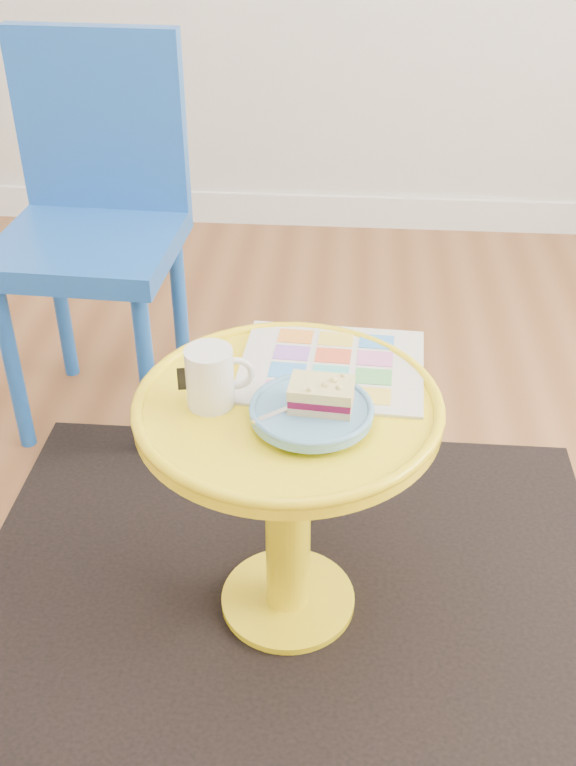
# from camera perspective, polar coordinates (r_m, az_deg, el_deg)

# --- Properties ---
(floor) EXTENTS (4.00, 4.00, 0.00)m
(floor) POSITION_cam_1_polar(r_m,az_deg,el_deg) (1.72, -5.03, -16.77)
(floor) COLOR brown
(floor) RESTS_ON ground
(rug) EXTENTS (1.30, 1.11, 0.01)m
(rug) POSITION_cam_1_polar(r_m,az_deg,el_deg) (1.77, -0.00, -14.45)
(rug) COLOR black
(rug) RESTS_ON ground
(side_table) EXTENTS (0.52, 0.52, 0.50)m
(side_table) POSITION_cam_1_polar(r_m,az_deg,el_deg) (1.52, -0.00, -5.61)
(side_table) COLOR yellow
(side_table) RESTS_ON ground
(chair) EXTENTS (0.43, 0.43, 0.93)m
(chair) POSITION_cam_1_polar(r_m,az_deg,el_deg) (2.12, -12.79, 11.17)
(chair) COLOR #1B53B1
(chair) RESTS_ON ground
(newspaper) EXTENTS (0.34, 0.29, 0.01)m
(newspaper) POSITION_cam_1_polar(r_m,az_deg,el_deg) (1.53, 2.94, 1.14)
(newspaper) COLOR silver
(newspaper) RESTS_ON side_table
(mug) EXTENTS (0.11, 0.08, 0.10)m
(mug) POSITION_cam_1_polar(r_m,az_deg,el_deg) (1.41, -5.16, 0.49)
(mug) COLOR white
(mug) RESTS_ON side_table
(plate) EXTENTS (0.20, 0.20, 0.02)m
(plate) POSITION_cam_1_polar(r_m,az_deg,el_deg) (1.38, 1.58, -1.95)
(plate) COLOR #578EB8
(plate) RESTS_ON newspaper
(cake_slice) EXTENTS (0.11, 0.08, 0.04)m
(cake_slice) POSITION_cam_1_polar(r_m,az_deg,el_deg) (1.37, 2.24, -0.80)
(cake_slice) COLOR #D3BC8C
(cake_slice) RESTS_ON plate
(fork) EXTENTS (0.12, 0.10, 0.00)m
(fork) POSITION_cam_1_polar(r_m,az_deg,el_deg) (1.38, 0.38, -1.59)
(fork) COLOR silver
(fork) RESTS_ON plate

